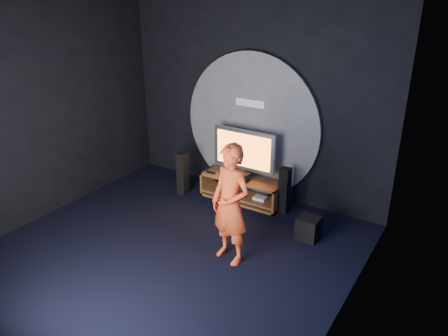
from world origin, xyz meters
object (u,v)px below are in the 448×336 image
(tower_speaker_right, at_px, (284,191))
(subwoofer, at_px, (308,228))
(media_console, at_px, (242,191))
(tower_speaker_left, at_px, (183,174))
(player, at_px, (231,205))
(tv, at_px, (244,151))

(tower_speaker_right, height_order, subwoofer, tower_speaker_right)
(subwoofer, bearing_deg, media_console, 159.24)
(tower_speaker_left, distance_m, subwoofer, 2.58)
(tower_speaker_left, height_order, player, player)
(player, bearing_deg, media_console, 128.21)
(tower_speaker_left, distance_m, player, 2.31)
(media_console, height_order, subwoofer, media_console)
(media_console, bearing_deg, tower_speaker_left, -162.77)
(tv, xyz_separation_m, tower_speaker_right, (0.83, -0.06, -0.52))
(media_console, bearing_deg, player, -65.14)
(tv, bearing_deg, subwoofer, -22.88)
(subwoofer, xyz_separation_m, player, (-0.73, -1.09, 0.68))
(tv, relative_size, subwoofer, 3.29)
(tower_speaker_left, xyz_separation_m, subwoofer, (2.56, -0.24, -0.22))
(tower_speaker_right, bearing_deg, subwoofer, -40.49)
(player, bearing_deg, subwoofer, 69.52)
(tv, distance_m, player, 1.89)
(media_console, relative_size, subwoofer, 4.20)
(media_console, bearing_deg, tower_speaker_right, 0.55)
(tv, bearing_deg, tower_speaker_left, -159.42)
(media_console, xyz_separation_m, player, (0.77, -1.66, 0.67))
(tv, height_order, tower_speaker_right, tv)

